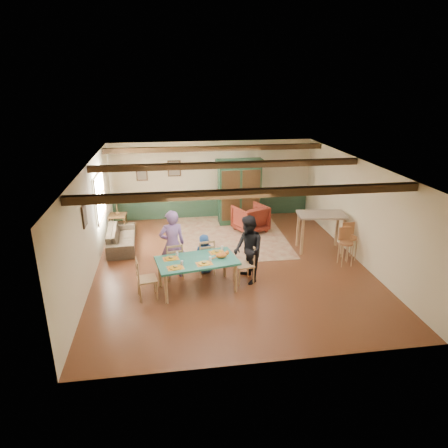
{
  "coord_description": "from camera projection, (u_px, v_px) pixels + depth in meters",
  "views": [
    {
      "loc": [
        -1.57,
        -9.58,
        4.69
      ],
      "look_at": [
        -0.16,
        0.01,
        1.15
      ],
      "focal_mm": 32.0,
      "sensor_mm": 36.0,
      "label": 1
    }
  ],
  "objects": [
    {
      "name": "floor",
      "position": [
        230.0,
        264.0,
        10.72
      ],
      "size": [
        8.0,
        8.0,
        0.0
      ],
      "primitive_type": "plane",
      "color": "#4D2515",
      "rests_on": "ground"
    },
    {
      "name": "wall_back",
      "position": [
        212.0,
        180.0,
        13.98
      ],
      "size": [
        7.0,
        0.02,
        2.7
      ],
      "primitive_type": "cube",
      "color": "beige",
      "rests_on": "floor"
    },
    {
      "name": "wall_left",
      "position": [
        90.0,
        223.0,
        9.78
      ],
      "size": [
        0.02,
        8.0,
        2.7
      ],
      "primitive_type": "cube",
      "color": "beige",
      "rests_on": "floor"
    },
    {
      "name": "wall_right",
      "position": [
        358.0,
        210.0,
        10.74
      ],
      "size": [
        0.02,
        8.0,
        2.7
      ],
      "primitive_type": "cube",
      "color": "beige",
      "rests_on": "floor"
    },
    {
      "name": "ceiling",
      "position": [
        231.0,
        165.0,
        9.8
      ],
      "size": [
        7.0,
        8.0,
        0.02
      ],
      "primitive_type": "cube",
      "color": "white",
      "rests_on": "wall_back"
    },
    {
      "name": "wainscot_back",
      "position": [
        212.0,
        205.0,
        14.27
      ],
      "size": [
        6.95,
        0.03,
        0.9
      ],
      "primitive_type": "cube",
      "color": "#1D3625",
      "rests_on": "floor"
    },
    {
      "name": "ceiling_beam_front",
      "position": [
        250.0,
        193.0,
        7.69
      ],
      "size": [
        6.95,
        0.16,
        0.16
      ],
      "primitive_type": "cube",
      "color": "black",
      "rests_on": "ceiling"
    },
    {
      "name": "ceiling_beam_mid",
      "position": [
        228.0,
        165.0,
        10.2
      ],
      "size": [
        6.95,
        0.16,
        0.16
      ],
      "primitive_type": "cube",
      "color": "black",
      "rests_on": "ceiling"
    },
    {
      "name": "ceiling_beam_back",
      "position": [
        215.0,
        148.0,
        12.61
      ],
      "size": [
        6.95,
        0.16,
        0.16
      ],
      "primitive_type": "cube",
      "color": "black",
      "rests_on": "ceiling"
    },
    {
      "name": "window_left",
      "position": [
        100.0,
        196.0,
        11.3
      ],
      "size": [
        0.06,
        1.6,
        1.3
      ],
      "primitive_type": null,
      "color": "white",
      "rests_on": "wall_left"
    },
    {
      "name": "picture_left_wall",
      "position": [
        85.0,
        216.0,
        9.09
      ],
      "size": [
        0.04,
        0.42,
        0.52
      ],
      "primitive_type": null,
      "color": "gray",
      "rests_on": "wall_left"
    },
    {
      "name": "picture_back_a",
      "position": [
        174.0,
        168.0,
        13.62
      ],
      "size": [
        0.45,
        0.04,
        0.55
      ],
      "primitive_type": null,
      "color": "gray",
      "rests_on": "wall_back"
    },
    {
      "name": "picture_back_b",
      "position": [
        142.0,
        174.0,
        13.52
      ],
      "size": [
        0.38,
        0.04,
        0.48
      ],
      "primitive_type": null,
      "color": "gray",
      "rests_on": "wall_back"
    },
    {
      "name": "dining_table",
      "position": [
        197.0,
        275.0,
        9.31
      ],
      "size": [
        1.98,
        1.32,
        0.76
      ],
      "primitive_type": null,
      "rotation": [
        0.0,
        0.0,
        0.18
      ],
      "color": "#206856",
      "rests_on": "floor"
    },
    {
      "name": "dining_chair_far_left",
      "position": [
        174.0,
        260.0,
        9.8
      ],
      "size": [
        0.5,
        0.51,
        0.96
      ],
      "primitive_type": null,
      "rotation": [
        0.0,
        0.0,
        3.32
      ],
      "color": "#A47B52",
      "rests_on": "floor"
    },
    {
      "name": "dining_chair_far_right",
      "position": [
        205.0,
        256.0,
        10.05
      ],
      "size": [
        0.5,
        0.51,
        0.96
      ],
      "primitive_type": null,
      "rotation": [
        0.0,
        0.0,
        3.32
      ],
      "color": "#A47B52",
      "rests_on": "floor"
    },
    {
      "name": "dining_chair_end_left",
      "position": [
        147.0,
        278.0,
        8.93
      ],
      "size": [
        0.51,
        0.5,
        0.96
      ],
      "primitive_type": null,
      "rotation": [
        0.0,
        0.0,
        1.75
      ],
      "color": "#A47B52",
      "rests_on": "floor"
    },
    {
      "name": "dining_chair_end_right",
      "position": [
        244.0,
        264.0,
        9.62
      ],
      "size": [
        0.51,
        0.5,
        0.96
      ],
      "primitive_type": null,
      "rotation": [
        0.0,
        0.0,
        -1.39
      ],
      "color": "#A47B52",
      "rests_on": "floor"
    },
    {
      "name": "person_man",
      "position": [
        172.0,
        244.0,
        9.74
      ],
      "size": [
        0.7,
        0.52,
        1.75
      ],
      "primitive_type": "imported",
      "rotation": [
        0.0,
        0.0,
        3.32
      ],
      "color": "#8B63AB",
      "rests_on": "floor"
    },
    {
      "name": "person_woman",
      "position": [
        248.0,
        250.0,
        9.53
      ],
      "size": [
        0.77,
        0.91,
        1.67
      ],
      "primitive_type": "imported",
      "rotation": [
        0.0,
        0.0,
        -1.39
      ],
      "color": "black",
      "rests_on": "floor"
    },
    {
      "name": "person_child",
      "position": [
        204.0,
        254.0,
        10.11
      ],
      "size": [
        0.55,
        0.41,
        1.02
      ],
      "primitive_type": "imported",
      "rotation": [
        0.0,
        0.0,
        3.32
      ],
      "color": "navy",
      "rests_on": "floor"
    },
    {
      "name": "cat",
      "position": [
        221.0,
        255.0,
        9.22
      ],
      "size": [
        0.38,
        0.2,
        0.18
      ],
      "primitive_type": null,
      "rotation": [
        0.0,
        0.0,
        0.18
      ],
      "color": "orange",
      "rests_on": "dining_table"
    },
    {
      "name": "place_setting_near_left",
      "position": [
        175.0,
        266.0,
        8.77
      ],
      "size": [
        0.45,
        0.37,
        0.11
      ],
      "primitive_type": null,
      "rotation": [
        0.0,
        0.0,
        0.18
      ],
      "color": "gold",
      "rests_on": "dining_table"
    },
    {
      "name": "place_setting_near_center",
      "position": [
        204.0,
        262.0,
        8.97
      ],
      "size": [
        0.45,
        0.37,
        0.11
      ],
      "primitive_type": null,
      "rotation": [
        0.0,
        0.0,
        0.18
      ],
      "color": "gold",
      "rests_on": "dining_table"
    },
    {
      "name": "place_setting_far_left",
      "position": [
        171.0,
        257.0,
        9.22
      ],
      "size": [
        0.45,
        0.37,
        0.11
      ],
      "primitive_type": null,
      "rotation": [
        0.0,
        0.0,
        0.18
      ],
      "color": "gold",
      "rests_on": "dining_table"
    },
    {
      "name": "place_setting_far_right",
      "position": [
        217.0,
        250.0,
        9.55
      ],
      "size": [
        0.45,
        0.37,
        0.11
      ],
      "primitive_type": null,
      "rotation": [
        0.0,
        0.0,
        0.18
      ],
      "color": "gold",
      "rests_on": "dining_table"
    },
    {
      "name": "area_rug",
      "position": [
        230.0,
        236.0,
        12.63
      ],
      "size": [
        3.44,
        4.05,
        0.01
      ],
      "primitive_type": "cube",
      "rotation": [
        0.0,
        0.0,
        -0.02
      ],
      "color": "#C2B68C",
      "rests_on": "floor"
    },
    {
      "name": "armoire",
      "position": [
        239.0,
        192.0,
        13.43
      ],
      "size": [
        1.56,
        0.63,
        2.19
      ],
      "primitive_type": "cube",
      "rotation": [
        0.0,
        0.0,
        0.01
      ],
      "color": "black",
      "rests_on": "floor"
    },
    {
      "name": "armchair",
      "position": [
        250.0,
        218.0,
        12.9
      ],
      "size": [
        1.24,
        1.25,
        0.87
      ],
      "primitive_type": "imported",
      "rotation": [
        0.0,
        0.0,
        -2.74
      ],
      "color": "#4C130F",
      "rests_on": "floor"
    },
    {
      "name": "sofa",
      "position": [
        121.0,
        237.0,
        11.74
      ],
      "size": [
        0.88,
        2.01,
        0.58
      ],
      "primitive_type": "imported",
      "rotation": [
        0.0,
        0.0,
        1.62
      ],
      "color": "#3C3125",
      "rests_on": "floor"
    },
    {
      "name": "end_table",
      "position": [
        118.0,
        225.0,
        12.64
      ],
      "size": [
        0.57,
        0.57,
        0.66
      ],
      "primitive_type": null,
      "rotation": [
        0.0,
        0.0,
        -0.05
      ],
      "color": "black",
      "rests_on": "floor"
    },
    {
      "name": "table_lamp",
      "position": [
        117.0,
        205.0,
        12.43
      ],
      "size": [
        0.35,
        0.35,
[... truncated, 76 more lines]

